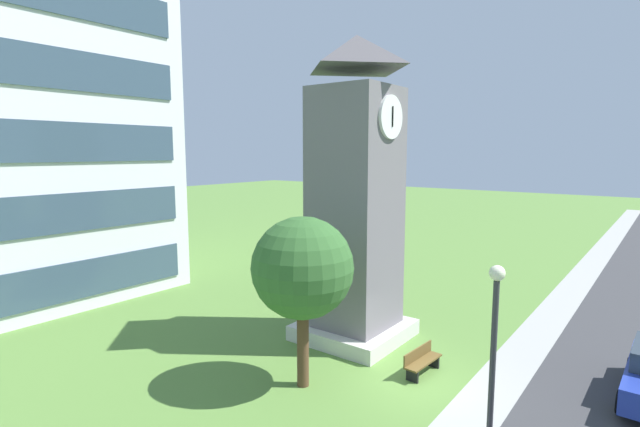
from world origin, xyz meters
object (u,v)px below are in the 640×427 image
object	(u,v)px
clock_tower	(355,206)
park_bench	(422,361)
tree_streetside	(303,269)
street_lamp	(494,344)

from	to	relation	value
clock_tower	park_bench	xyz separation A→B (m)	(-1.33, -3.62, -4.94)
park_bench	tree_streetside	bearing A→B (deg)	138.78
park_bench	street_lamp	distance (m)	5.73
tree_streetside	park_bench	bearing A→B (deg)	-41.22
street_lamp	park_bench	bearing A→B (deg)	42.92
street_lamp	tree_streetside	xyz separation A→B (m)	(0.59, 6.15, 0.72)
clock_tower	street_lamp	size ratio (longest dim) A/B	2.38
park_bench	tree_streetside	distance (m)	5.37
tree_streetside	clock_tower	bearing A→B (deg)	11.55
clock_tower	park_bench	world-z (taller)	clock_tower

